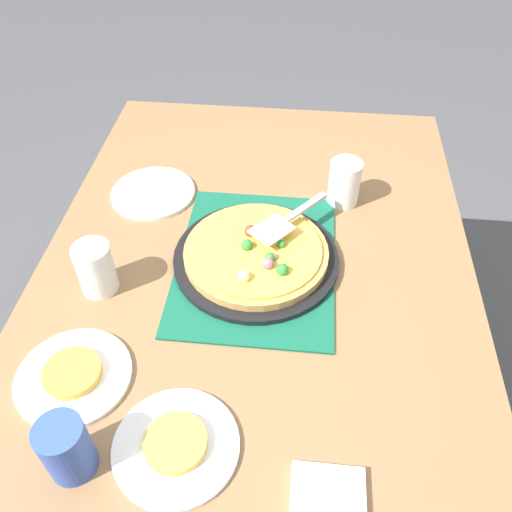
% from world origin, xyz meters
% --- Properties ---
extents(ground_plane, '(8.00, 8.00, 0.00)m').
position_xyz_m(ground_plane, '(0.00, 0.00, 0.00)').
color(ground_plane, '#4C4C51').
extents(dining_table, '(1.40, 1.00, 0.75)m').
position_xyz_m(dining_table, '(0.00, 0.00, 0.64)').
color(dining_table, olive).
rests_on(dining_table, ground_plane).
extents(placemat, '(0.48, 0.36, 0.01)m').
position_xyz_m(placemat, '(0.00, 0.00, 0.75)').
color(placemat, '#145B42').
rests_on(placemat, dining_table).
extents(pizza_pan, '(0.38, 0.38, 0.01)m').
position_xyz_m(pizza_pan, '(0.00, 0.00, 0.76)').
color(pizza_pan, black).
rests_on(pizza_pan, placemat).
extents(pizza, '(0.33, 0.33, 0.05)m').
position_xyz_m(pizza, '(-0.00, -0.00, 0.78)').
color(pizza, tan).
rests_on(pizza, pizza_pan).
extents(plate_near_left, '(0.22, 0.22, 0.01)m').
position_xyz_m(plate_near_left, '(-0.34, 0.31, 0.76)').
color(plate_near_left, white).
rests_on(plate_near_left, dining_table).
extents(plate_far_right, '(0.22, 0.22, 0.01)m').
position_xyz_m(plate_far_right, '(-0.46, 0.09, 0.76)').
color(plate_far_right, white).
rests_on(plate_far_right, dining_table).
extents(plate_side, '(0.22, 0.22, 0.01)m').
position_xyz_m(plate_side, '(0.22, 0.30, 0.76)').
color(plate_side, white).
rests_on(plate_side, dining_table).
extents(served_slice_left, '(0.11, 0.11, 0.02)m').
position_xyz_m(served_slice_left, '(-0.34, 0.31, 0.77)').
color(served_slice_left, gold).
rests_on(served_slice_left, plate_near_left).
extents(served_slice_right, '(0.11, 0.11, 0.02)m').
position_xyz_m(served_slice_right, '(-0.46, 0.09, 0.77)').
color(served_slice_right, '#EAB747').
rests_on(served_slice_right, plate_far_right).
extents(cup_near, '(0.08, 0.08, 0.12)m').
position_xyz_m(cup_near, '(-0.11, 0.33, 0.81)').
color(cup_near, white).
rests_on(cup_near, dining_table).
extents(cup_far, '(0.08, 0.08, 0.12)m').
position_xyz_m(cup_far, '(0.24, -0.20, 0.81)').
color(cup_far, white).
rests_on(cup_far, dining_table).
extents(cup_corner, '(0.08, 0.08, 0.12)m').
position_xyz_m(cup_corner, '(-0.50, 0.25, 0.81)').
color(cup_corner, '#3351AD').
rests_on(cup_corner, dining_table).
extents(pizza_server, '(0.20, 0.18, 0.01)m').
position_xyz_m(pizza_server, '(0.08, -0.06, 0.82)').
color(pizza_server, silver).
rests_on(pizza_server, pizza).
extents(napkin_stack, '(0.12, 0.12, 0.02)m').
position_xyz_m(napkin_stack, '(-0.53, -0.17, 0.76)').
color(napkin_stack, white).
rests_on(napkin_stack, dining_table).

